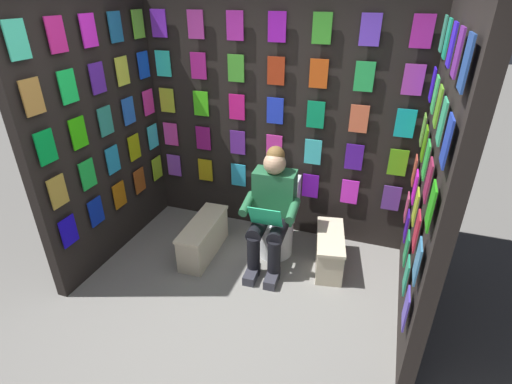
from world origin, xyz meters
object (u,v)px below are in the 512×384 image
object	(u,v)px
comic_longbox_near	(329,250)
comic_longbox_far	(204,238)
person_reading	(271,209)
toilet	(276,221)

from	to	relation	value
comic_longbox_near	comic_longbox_far	distance (m)	1.28
person_reading	comic_longbox_far	bearing A→B (deg)	6.53
toilet	person_reading	distance (m)	0.35
toilet	person_reading	world-z (taller)	person_reading
comic_longbox_near	comic_longbox_far	xyz separation A→B (m)	(1.26, 0.22, 0.01)
comic_longbox_near	person_reading	bearing A→B (deg)	0.08
person_reading	comic_longbox_far	size ratio (longest dim) A/B	1.51
toilet	comic_longbox_near	world-z (taller)	toilet
person_reading	comic_longbox_near	world-z (taller)	person_reading
toilet	comic_longbox_far	xyz separation A→B (m)	(0.68, 0.34, -0.14)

